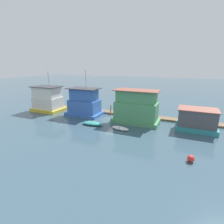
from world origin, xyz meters
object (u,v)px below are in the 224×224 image
(houseboat_teal, at_px, (197,120))
(buoy_red, at_px, (191,159))
(houseboat_yellow, at_px, (48,99))
(mooring_post_far_left, at_px, (111,110))
(houseboat_green, at_px, (136,108))
(mooring_post_far_right, at_px, (197,119))
(dinghy_white, at_px, (120,128))
(houseboat_blue, at_px, (84,103))
(dinghy_teal, at_px, (93,123))

(houseboat_teal, height_order, buoy_red, houseboat_teal)
(houseboat_yellow, xyz_separation_m, mooring_post_far_left, (12.68, 2.31, -1.36))
(houseboat_green, xyz_separation_m, mooring_post_far_left, (-5.41, 2.28, -1.46))
(houseboat_green, bearing_deg, buoy_red, -48.45)
(houseboat_teal, bearing_deg, mooring_post_far_right, 85.59)
(houseboat_teal, distance_m, mooring_post_far_right, 2.00)
(buoy_red, bearing_deg, mooring_post_far_right, 86.16)
(dinghy_white, bearing_deg, houseboat_blue, 153.54)
(houseboat_yellow, distance_m, houseboat_blue, 8.28)
(houseboat_yellow, xyz_separation_m, dinghy_teal, (12.40, -3.85, -2.04))
(houseboat_blue, bearing_deg, mooring_post_far_right, 5.80)
(houseboat_yellow, xyz_separation_m, houseboat_blue, (8.27, 0.40, -0.13))
(mooring_post_far_right, bearing_deg, dinghy_teal, -157.18)
(houseboat_blue, distance_m, houseboat_green, 9.83)
(houseboat_yellow, bearing_deg, buoy_red, -19.29)
(houseboat_green, distance_m, buoy_red, 12.49)
(mooring_post_far_left, height_order, buoy_red, mooring_post_far_left)
(dinghy_white, bearing_deg, mooring_post_far_right, 31.93)
(houseboat_green, xyz_separation_m, mooring_post_far_right, (8.94, 2.28, -1.34))
(dinghy_teal, height_order, buoy_red, buoy_red)
(houseboat_blue, bearing_deg, dinghy_white, -26.46)
(houseboat_teal, distance_m, mooring_post_far_left, 14.34)
(dinghy_teal, bearing_deg, houseboat_yellow, 162.74)
(houseboat_blue, xyz_separation_m, dinghy_teal, (4.13, -4.25, -1.91))
(houseboat_blue, xyz_separation_m, houseboat_teal, (18.62, -0.04, -0.68))
(mooring_post_far_left, distance_m, mooring_post_far_right, 14.35)
(houseboat_yellow, bearing_deg, dinghy_white, -13.08)
(houseboat_green, bearing_deg, mooring_post_far_right, 14.28)
(houseboat_green, height_order, mooring_post_far_right, houseboat_green)
(houseboat_blue, distance_m, dinghy_white, 9.95)
(mooring_post_far_left, bearing_deg, houseboat_yellow, -169.70)
(houseboat_yellow, distance_m, mooring_post_far_right, 27.16)
(houseboat_blue, bearing_deg, buoy_red, -28.05)
(buoy_red, bearing_deg, dinghy_white, 150.49)
(houseboat_green, xyz_separation_m, dinghy_white, (-1.09, -3.98, -2.19))
(mooring_post_far_left, distance_m, buoy_red, 17.80)
(houseboat_teal, relative_size, dinghy_white, 1.91)
(dinghy_teal, xyz_separation_m, buoy_red, (13.86, -5.34, 0.09))
(dinghy_teal, relative_size, dinghy_white, 1.20)
(houseboat_teal, bearing_deg, houseboat_blue, 179.88)
(houseboat_yellow, bearing_deg, houseboat_teal, 0.77)
(dinghy_teal, height_order, dinghy_white, dinghy_teal)
(houseboat_teal, relative_size, mooring_post_far_right, 2.56)
(mooring_post_far_left, bearing_deg, houseboat_teal, -7.80)
(mooring_post_far_right, height_order, buoy_red, mooring_post_far_right)
(houseboat_teal, bearing_deg, mooring_post_far_left, 172.20)
(houseboat_teal, xyz_separation_m, mooring_post_far_left, (-14.20, 1.95, -0.55))
(mooring_post_far_right, xyz_separation_m, buoy_red, (-0.77, -11.50, -0.71))
(dinghy_white, height_order, mooring_post_far_left, mooring_post_far_left)
(houseboat_green, distance_m, houseboat_teal, 8.85)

